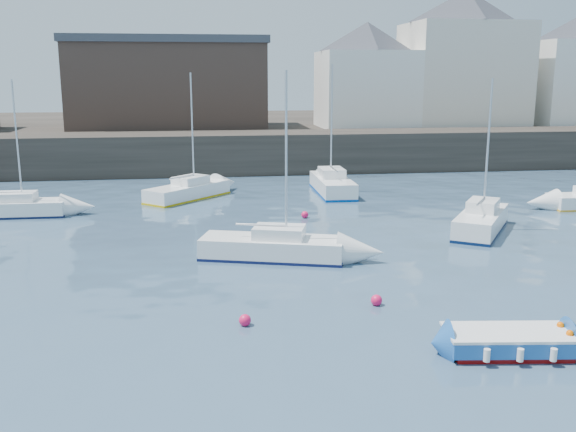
{
  "coord_description": "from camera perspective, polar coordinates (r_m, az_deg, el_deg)",
  "views": [
    {
      "loc": [
        -3.64,
        -14.1,
        7.31
      ],
      "look_at": [
        0.0,
        12.0,
        1.5
      ],
      "focal_mm": 40.0,
      "sensor_mm": 36.0,
      "label": 1
    }
  ],
  "objects": [
    {
      "name": "water",
      "position": [
        16.29,
        6.02,
        -14.3
      ],
      "size": [
        220.0,
        220.0,
        0.0
      ],
      "primitive_type": "plane",
      "color": "#2D4760",
      "rests_on": "ground"
    },
    {
      "name": "quay_wall",
      "position": [
        49.58,
        -3.69,
        5.68
      ],
      "size": [
        90.0,
        5.0,
        3.0
      ],
      "primitive_type": "cube",
      "color": "#28231E",
      "rests_on": "ground"
    },
    {
      "name": "land_strip",
      "position": [
        67.46,
        -4.85,
        7.37
      ],
      "size": [
        90.0,
        32.0,
        2.8
      ],
      "primitive_type": "cube",
      "color": "#28231E",
      "rests_on": "ground"
    },
    {
      "name": "bldg_east_a",
      "position": [
        60.89,
        15.34,
        13.42
      ],
      "size": [
        13.36,
        13.36,
        11.8
      ],
      "color": "beige",
      "rests_on": "land_strip"
    },
    {
      "name": "bldg_east_d",
      "position": [
        57.49,
        6.98,
        12.4
      ],
      "size": [
        11.14,
        11.14,
        8.95
      ],
      "color": "white",
      "rests_on": "land_strip"
    },
    {
      "name": "warehouse",
      "position": [
        57.15,
        -10.52,
        11.54
      ],
      "size": [
        16.4,
        10.4,
        7.6
      ],
      "color": "#3D2D26",
      "rests_on": "land_strip"
    },
    {
      "name": "blue_dinghy",
      "position": [
        18.42,
        19.05,
        -10.46
      ],
      "size": [
        3.55,
        2.0,
        0.65
      ],
      "color": "#8B0708",
      "rests_on": "ground"
    },
    {
      "name": "sailboat_b",
      "position": [
        26.05,
        -1.33,
        -2.75
      ],
      "size": [
        6.11,
        3.45,
        7.49
      ],
      "color": "white",
      "rests_on": "ground"
    },
    {
      "name": "sailboat_c",
      "position": [
        31.77,
        16.8,
        -0.39
      ],
      "size": [
        4.48,
        5.49,
        7.17
      ],
      "color": "white",
      "rests_on": "ground"
    },
    {
      "name": "sailboat_e",
      "position": [
        36.83,
        -23.26,
        0.7
      ],
      "size": [
        5.52,
        1.8,
        7.09
      ],
      "color": "white",
      "rests_on": "ground"
    },
    {
      "name": "sailboat_f",
      "position": [
        40.61,
        3.96,
        2.84
      ],
      "size": [
        2.05,
        6.15,
        7.96
      ],
      "color": "white",
      "rests_on": "ground"
    },
    {
      "name": "sailboat_h",
      "position": [
        39.13,
        -8.87,
        2.24
      ],
      "size": [
        5.27,
        5.52,
        7.44
      ],
      "color": "white",
      "rests_on": "ground"
    },
    {
      "name": "buoy_near",
      "position": [
        19.45,
        -3.84,
        -9.68
      ],
      "size": [
        0.36,
        0.36,
        0.36
      ],
      "primitive_type": "sphere",
      "color": "#F01552",
      "rests_on": "ground"
    },
    {
      "name": "buoy_mid",
      "position": [
        21.21,
        7.86,
        -7.85
      ],
      "size": [
        0.37,
        0.37,
        0.37
      ],
      "primitive_type": "sphere",
      "color": "#F01552",
      "rests_on": "ground"
    },
    {
      "name": "buoy_far",
      "position": [
        33.52,
        1.5,
        -0.17
      ],
      "size": [
        0.37,
        0.37,
        0.37
      ],
      "primitive_type": "sphere",
      "color": "#F01552",
      "rests_on": "ground"
    }
  ]
}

